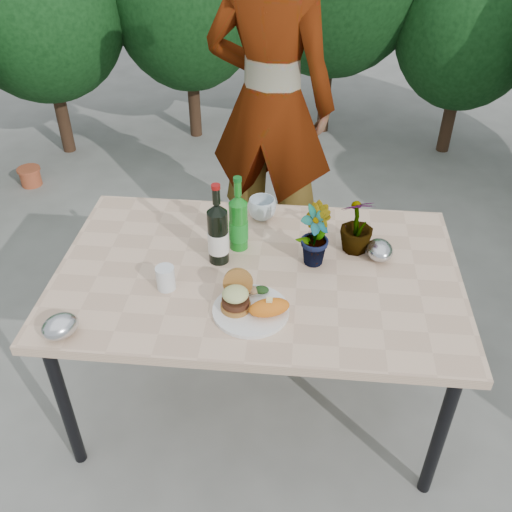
# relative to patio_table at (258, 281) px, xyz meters

# --- Properties ---
(ground) EXTENTS (80.00, 80.00, 0.00)m
(ground) POSITION_rel_patio_table_xyz_m (0.00, 0.00, -0.69)
(ground) COLOR slate
(ground) RESTS_ON ground
(patio_table) EXTENTS (1.60, 1.00, 0.75)m
(patio_table) POSITION_rel_patio_table_xyz_m (0.00, 0.00, 0.00)
(patio_table) COLOR beige
(patio_table) RESTS_ON ground
(shrub_hedge) EXTENTS (6.84, 5.20, 2.37)m
(shrub_hedge) POSITION_rel_patio_table_xyz_m (0.39, 1.76, 0.47)
(shrub_hedge) COLOR #382316
(shrub_hedge) RESTS_ON ground
(dinner_plate) EXTENTS (0.28, 0.28, 0.01)m
(dinner_plate) POSITION_rel_patio_table_xyz_m (-0.00, -0.25, 0.06)
(dinner_plate) COLOR white
(dinner_plate) RESTS_ON patio_table
(burger_stack) EXTENTS (0.11, 0.16, 0.11)m
(burger_stack) POSITION_rel_patio_table_xyz_m (-0.06, -0.23, 0.12)
(burger_stack) COLOR #B7722D
(burger_stack) RESTS_ON dinner_plate
(sweet_potato) EXTENTS (0.17, 0.12, 0.06)m
(sweet_potato) POSITION_rel_patio_table_xyz_m (0.07, -0.27, 0.10)
(sweet_potato) COLOR orange
(sweet_potato) RESTS_ON dinner_plate
(grilled_veg) EXTENTS (0.08, 0.05, 0.03)m
(grilled_veg) POSITION_rel_patio_table_xyz_m (0.01, -0.15, 0.09)
(grilled_veg) COLOR olive
(grilled_veg) RESTS_ON dinner_plate
(wine_bottle) EXTENTS (0.08, 0.08, 0.35)m
(wine_bottle) POSITION_rel_patio_table_xyz_m (-0.16, 0.05, 0.19)
(wine_bottle) COLOR black
(wine_bottle) RESTS_ON patio_table
(sparkling_water) EXTENTS (0.08, 0.08, 0.33)m
(sparkling_water) POSITION_rel_patio_table_xyz_m (-0.09, 0.15, 0.18)
(sparkling_water) COLOR #167D1D
(sparkling_water) RESTS_ON patio_table
(plastic_cup) EXTENTS (0.07, 0.07, 0.09)m
(plastic_cup) POSITION_rel_patio_table_xyz_m (-0.34, -0.14, 0.10)
(plastic_cup) COLOR silver
(plastic_cup) RESTS_ON patio_table
(seedling_left) EXTENTS (0.16, 0.16, 0.25)m
(seedling_left) POSITION_rel_patio_table_xyz_m (0.22, 0.08, 0.18)
(seedling_left) COLOR #28511C
(seedling_left) RESTS_ON patio_table
(seedling_mid) EXTENTS (0.15, 0.17, 0.25)m
(seedling_mid) POSITION_rel_patio_table_xyz_m (0.21, 0.09, 0.18)
(seedling_mid) COLOR #29561D
(seedling_mid) RESTS_ON patio_table
(seedling_right) EXTENTS (0.18, 0.18, 0.25)m
(seedling_right) POSITION_rel_patio_table_xyz_m (0.39, 0.18, 0.18)
(seedling_right) COLOR #28541D
(seedling_right) RESTS_ON patio_table
(blue_bowl) EXTENTS (0.14, 0.14, 0.10)m
(blue_bowl) POSITION_rel_patio_table_xyz_m (-0.02, 0.38, 0.11)
(blue_bowl) COLOR silver
(blue_bowl) RESTS_ON patio_table
(foil_packet_left) EXTENTS (0.17, 0.17, 0.08)m
(foil_packet_left) POSITION_rel_patio_table_xyz_m (-0.64, -0.42, 0.10)
(foil_packet_left) COLOR silver
(foil_packet_left) RESTS_ON patio_table
(foil_packet_right) EXTENTS (0.12, 0.14, 0.08)m
(foil_packet_right) POSITION_rel_patio_table_xyz_m (0.48, 0.13, 0.10)
(foil_packet_right) COLOR #B7B9BE
(foil_packet_right) RESTS_ON patio_table
(person) EXTENTS (0.79, 0.61, 1.94)m
(person) POSITION_rel_patio_table_xyz_m (-0.04, 1.15, 0.28)
(person) COLOR #916048
(person) RESTS_ON ground
(terracotta_pot) EXTENTS (0.17, 0.17, 0.14)m
(terracotta_pot) POSITION_rel_patio_table_xyz_m (-1.88, 1.81, -0.62)
(terracotta_pot) COLOR #B9512F
(terracotta_pot) RESTS_ON ground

